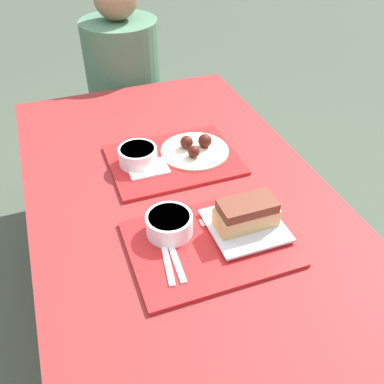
# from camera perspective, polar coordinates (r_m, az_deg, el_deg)

# --- Properties ---
(ground_plane) EXTENTS (12.00, 12.00, 0.00)m
(ground_plane) POSITION_cam_1_polar(r_m,az_deg,el_deg) (1.83, -0.06, -19.98)
(ground_plane) COLOR #424C3D
(picnic_table) EXTENTS (0.92, 1.79, 0.72)m
(picnic_table) POSITION_cam_1_polar(r_m,az_deg,el_deg) (1.32, -0.08, -5.44)
(picnic_table) COLOR maroon
(picnic_table) RESTS_ON ground_plane
(picnic_bench_far) EXTENTS (0.88, 0.28, 0.44)m
(picnic_bench_far) POSITION_cam_1_polar(r_m,az_deg,el_deg) (2.35, -9.57, 7.94)
(picnic_bench_far) COLOR maroon
(picnic_bench_far) RESTS_ON ground_plane
(tray_near) EXTENTS (0.43, 0.33, 0.01)m
(tray_near) POSITION_cam_1_polar(r_m,az_deg,el_deg) (1.17, 2.45, -6.86)
(tray_near) COLOR red
(tray_near) RESTS_ON picnic_table
(tray_far) EXTENTS (0.43, 0.33, 0.01)m
(tray_far) POSITION_cam_1_polar(r_m,az_deg,el_deg) (1.47, -2.47, 4.29)
(tray_far) COLOR red
(tray_far) RESTS_ON picnic_table
(bowl_coleslaw_near) EXTENTS (0.13, 0.13, 0.06)m
(bowl_coleslaw_near) POSITION_cam_1_polar(r_m,az_deg,el_deg) (1.17, -3.05, -4.21)
(bowl_coleslaw_near) COLOR white
(bowl_coleslaw_near) RESTS_ON tray_near
(brisket_sandwich_plate) EXTENTS (0.20, 0.20, 0.10)m
(brisket_sandwich_plate) POSITION_cam_1_polar(r_m,az_deg,el_deg) (1.18, 7.22, -3.50)
(brisket_sandwich_plate) COLOR beige
(brisket_sandwich_plate) RESTS_ON tray_near
(plastic_fork_near) EXTENTS (0.04, 0.17, 0.00)m
(plastic_fork_near) POSITION_cam_1_polar(r_m,az_deg,el_deg) (1.12, -3.36, -9.04)
(plastic_fork_near) COLOR white
(plastic_fork_near) RESTS_ON tray_near
(plastic_knife_near) EXTENTS (0.03, 0.17, 0.00)m
(plastic_knife_near) POSITION_cam_1_polar(r_m,az_deg,el_deg) (1.12, -2.27, -8.76)
(plastic_knife_near) COLOR white
(plastic_knife_near) RESTS_ON tray_near
(condiment_packet) EXTENTS (0.04, 0.03, 0.01)m
(condiment_packet) POSITION_cam_1_polar(r_m,az_deg,el_deg) (1.22, 1.94, -4.03)
(condiment_packet) COLOR #A59E93
(condiment_packet) RESTS_ON tray_near
(bowl_coleslaw_far) EXTENTS (0.13, 0.13, 0.06)m
(bowl_coleslaw_far) POSITION_cam_1_polar(r_m,az_deg,el_deg) (1.44, -7.23, 4.91)
(bowl_coleslaw_far) COLOR white
(bowl_coleslaw_far) RESTS_ON tray_far
(wings_plate_far) EXTENTS (0.24, 0.24, 0.06)m
(wings_plate_far) POSITION_cam_1_polar(r_m,az_deg,el_deg) (1.50, 0.42, 5.85)
(wings_plate_far) COLOR beige
(wings_plate_far) RESTS_ON tray_far
(napkin_far) EXTENTS (0.13, 0.09, 0.01)m
(napkin_far) POSITION_cam_1_polar(r_m,az_deg,el_deg) (1.42, -5.89, 3.10)
(napkin_far) COLOR white
(napkin_far) RESTS_ON tray_far
(person_seated_across) EXTENTS (0.36, 0.36, 0.71)m
(person_seated_across) POSITION_cam_1_polar(r_m,az_deg,el_deg) (2.20, -9.24, 16.24)
(person_seated_across) COLOR #477051
(person_seated_across) RESTS_ON picnic_bench_far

